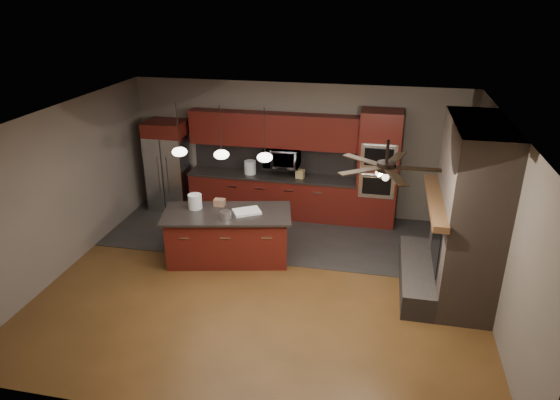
% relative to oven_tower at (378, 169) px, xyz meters
% --- Properties ---
extents(ground, '(7.00, 7.00, 0.00)m').
position_rel_oven_tower_xyz_m(ground, '(-1.70, -2.69, -1.19)').
color(ground, brown).
rests_on(ground, ground).
extents(ceiling, '(7.00, 6.00, 0.02)m').
position_rel_oven_tower_xyz_m(ceiling, '(-1.70, -2.69, 1.61)').
color(ceiling, white).
rests_on(ceiling, back_wall).
extents(back_wall, '(7.00, 0.02, 2.80)m').
position_rel_oven_tower_xyz_m(back_wall, '(-1.70, 0.31, 0.21)').
color(back_wall, '#71635A').
rests_on(back_wall, ground).
extents(right_wall, '(0.02, 6.00, 2.80)m').
position_rel_oven_tower_xyz_m(right_wall, '(1.80, -2.69, 0.21)').
color(right_wall, '#71635A').
rests_on(right_wall, ground).
extents(left_wall, '(0.02, 6.00, 2.80)m').
position_rel_oven_tower_xyz_m(left_wall, '(-5.20, -2.69, 0.21)').
color(left_wall, '#71635A').
rests_on(left_wall, ground).
extents(slate_tile_patch, '(7.00, 2.40, 0.01)m').
position_rel_oven_tower_xyz_m(slate_tile_patch, '(-1.70, -0.89, -1.19)').
color(slate_tile_patch, '#2C2A27').
rests_on(slate_tile_patch, ground).
extents(fireplace_column, '(1.30, 2.10, 2.80)m').
position_rel_oven_tower_xyz_m(fireplace_column, '(1.34, -2.29, 0.11)').
color(fireplace_column, brown).
rests_on(fireplace_column, ground).
extents(back_cabinetry, '(3.59, 0.64, 2.20)m').
position_rel_oven_tower_xyz_m(back_cabinetry, '(-2.18, 0.05, -0.30)').
color(back_cabinetry, '#5E1112').
rests_on(back_cabinetry, ground).
extents(oven_tower, '(0.80, 0.63, 2.38)m').
position_rel_oven_tower_xyz_m(oven_tower, '(0.00, 0.00, 0.00)').
color(oven_tower, '#5E1112').
rests_on(oven_tower, ground).
extents(microwave, '(0.73, 0.41, 0.50)m').
position_rel_oven_tower_xyz_m(microwave, '(-1.98, 0.06, 0.11)').
color(microwave, silver).
rests_on(microwave, back_cabinetry).
extents(refrigerator, '(0.83, 0.75, 1.96)m').
position_rel_oven_tower_xyz_m(refrigerator, '(-4.46, -0.07, -0.21)').
color(refrigerator, silver).
rests_on(refrigerator, ground).
extents(kitchen_island, '(2.40, 1.47, 0.92)m').
position_rel_oven_tower_xyz_m(kitchen_island, '(-2.53, -2.05, -0.73)').
color(kitchen_island, '#5E1112').
rests_on(kitchen_island, ground).
extents(white_bucket, '(0.34, 0.34, 0.26)m').
position_rel_oven_tower_xyz_m(white_bucket, '(-3.14, -1.99, -0.14)').
color(white_bucket, white).
rests_on(white_bucket, kitchen_island).
extents(paint_can, '(0.23, 0.23, 0.13)m').
position_rel_oven_tower_xyz_m(paint_can, '(-2.48, -2.28, -0.21)').
color(paint_can, silver).
rests_on(paint_can, kitchen_island).
extents(paint_tray, '(0.56, 0.51, 0.05)m').
position_rel_oven_tower_xyz_m(paint_tray, '(-2.19, -1.99, -0.25)').
color(paint_tray, white).
rests_on(paint_tray, kitchen_island).
extents(cardboard_box, '(0.19, 0.14, 0.12)m').
position_rel_oven_tower_xyz_m(cardboard_box, '(-2.75, -1.78, -0.21)').
color(cardboard_box, '#8B6447').
rests_on(cardboard_box, kitchen_island).
extents(counter_bucket, '(0.32, 0.32, 0.28)m').
position_rel_oven_tower_xyz_m(counter_bucket, '(-2.66, 0.01, -0.15)').
color(counter_bucket, white).
rests_on(counter_bucket, back_cabinetry).
extents(counter_box, '(0.19, 0.16, 0.18)m').
position_rel_oven_tower_xyz_m(counter_box, '(-1.57, -0.04, -0.20)').
color(counter_box, tan).
rests_on(counter_box, back_cabinetry).
extents(pendant_left, '(0.26, 0.26, 0.92)m').
position_rel_oven_tower_xyz_m(pendant_left, '(-3.35, -1.99, 0.77)').
color(pendant_left, black).
rests_on(pendant_left, ceiling).
extents(pendant_center, '(0.26, 0.26, 0.92)m').
position_rel_oven_tower_xyz_m(pendant_center, '(-2.60, -1.99, 0.77)').
color(pendant_center, black).
rests_on(pendant_center, ceiling).
extents(pendant_right, '(0.26, 0.26, 0.92)m').
position_rel_oven_tower_xyz_m(pendant_right, '(-1.85, -1.99, 0.77)').
color(pendant_right, black).
rests_on(pendant_right, ceiling).
extents(ceiling_fan, '(1.27, 1.33, 0.41)m').
position_rel_oven_tower_xyz_m(ceiling_fan, '(0.10, -3.49, 1.27)').
color(ceiling_fan, black).
rests_on(ceiling_fan, ceiling).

